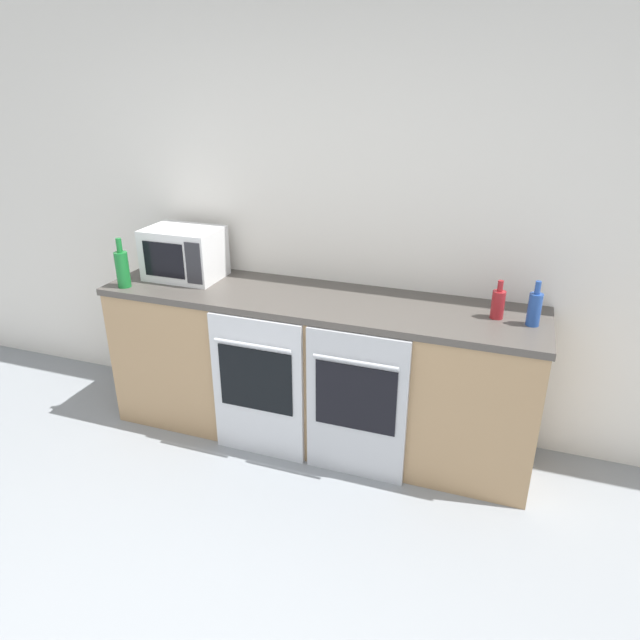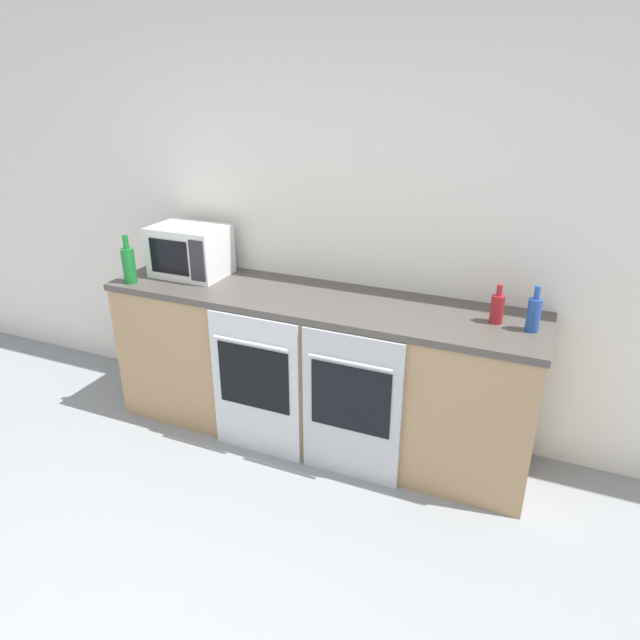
% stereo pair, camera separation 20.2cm
% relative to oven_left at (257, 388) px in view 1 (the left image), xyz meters
% --- Properties ---
extents(wall_back, '(10.00, 0.06, 2.60)m').
position_rel_oven_left_xyz_m(wall_back, '(0.25, 0.66, 0.84)').
color(wall_back, silver).
rests_on(wall_back, ground_plane).
extents(counter_back, '(2.61, 0.63, 0.94)m').
position_rel_oven_left_xyz_m(counter_back, '(0.25, 0.32, 0.01)').
color(counter_back, tan).
rests_on(counter_back, ground_plane).
extents(oven_left, '(0.57, 0.06, 0.89)m').
position_rel_oven_left_xyz_m(oven_left, '(0.00, 0.00, 0.00)').
color(oven_left, silver).
rests_on(oven_left, ground_plane).
extents(oven_right, '(0.57, 0.06, 0.89)m').
position_rel_oven_left_xyz_m(oven_right, '(0.60, 0.00, 0.00)').
color(oven_right, '#B7BABF').
rests_on(oven_right, ground_plane).
extents(microwave, '(0.46, 0.34, 0.32)m').
position_rel_oven_left_xyz_m(microwave, '(-0.66, 0.38, 0.64)').
color(microwave, silver).
rests_on(microwave, counter_back).
extents(bottle_red, '(0.07, 0.07, 0.21)m').
position_rel_oven_left_xyz_m(bottle_red, '(1.26, 0.36, 0.57)').
color(bottle_red, maroon).
rests_on(bottle_red, counter_back).
extents(bottle_blue, '(0.07, 0.07, 0.24)m').
position_rel_oven_left_xyz_m(bottle_blue, '(1.44, 0.32, 0.58)').
color(bottle_blue, '#234793').
rests_on(bottle_blue, counter_back).
extents(bottle_green, '(0.08, 0.08, 0.30)m').
position_rel_oven_left_xyz_m(bottle_green, '(-0.92, 0.10, 0.60)').
color(bottle_green, '#19722D').
rests_on(bottle_green, counter_back).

